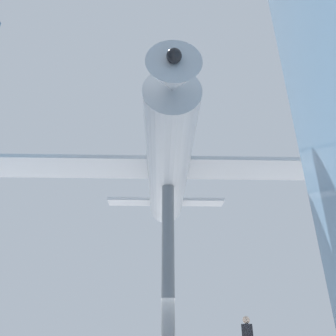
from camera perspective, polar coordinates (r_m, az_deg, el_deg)
support_pylon_central at (r=13.96m, az=0.00°, el=-17.13°), size 0.54×0.54×7.25m
suspended_airplane at (r=15.18m, az=0.02°, el=0.48°), size 21.57×13.07×3.14m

